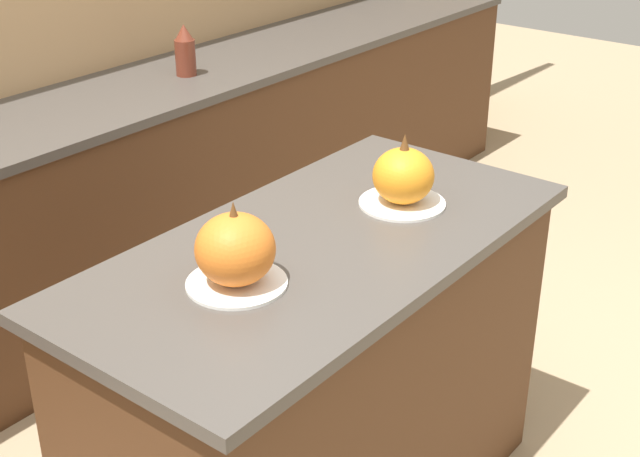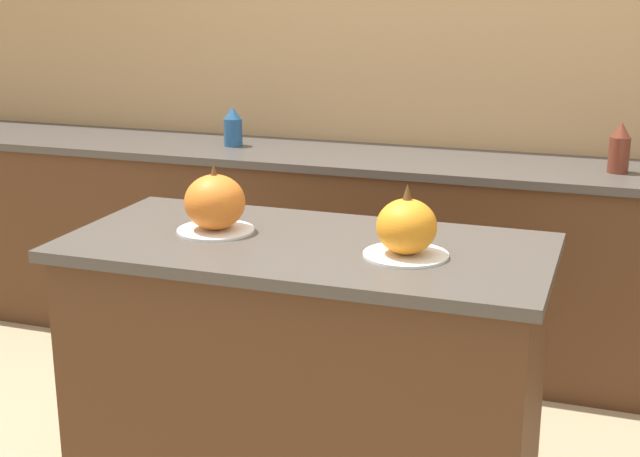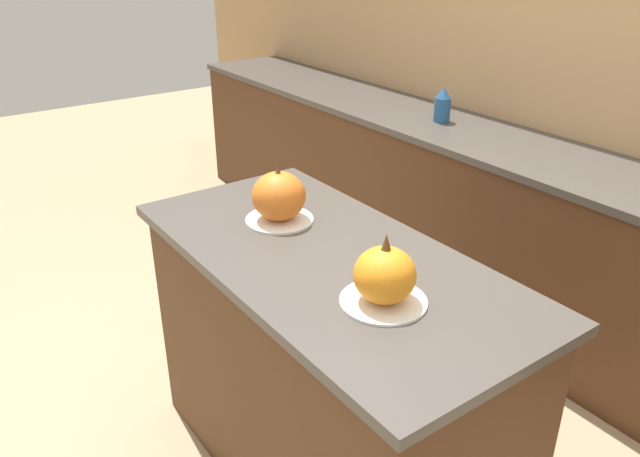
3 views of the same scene
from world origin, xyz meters
TOP-DOWN VIEW (x-y plane):
  - kitchen_island at (0.00, 0.00)m, footprint 1.43×0.69m
  - back_counter at (0.00, 1.38)m, footprint 6.00×0.60m
  - pumpkin_cake_left at (-0.30, 0.01)m, footprint 0.24×0.24m
  - pumpkin_cake_right at (0.31, -0.04)m, footprint 0.24×0.24m
  - bottle_short at (0.84, 1.36)m, footprint 0.08×0.08m

SIDE VIEW (x-z plane):
  - back_counter at x=0.00m, z-range 0.00..0.92m
  - kitchen_island at x=0.00m, z-range 0.00..0.93m
  - pumpkin_cake_right at x=0.31m, z-range 0.90..1.11m
  - pumpkin_cake_left at x=-0.30m, z-range 0.91..1.12m
  - bottle_short at x=0.84m, z-range 0.92..1.12m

